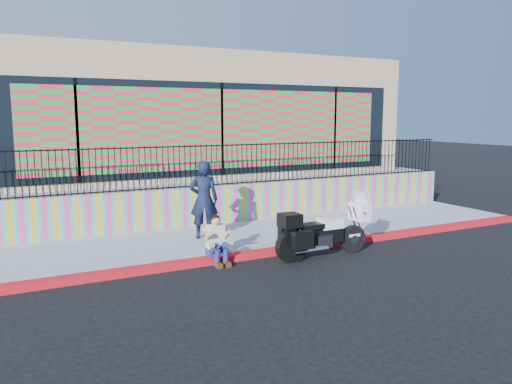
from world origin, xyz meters
TOP-DOWN VIEW (x-y plane):
  - ground at (0.00, 0.00)m, footprint 90.00×90.00m
  - red_curb at (0.00, 0.00)m, footprint 16.00×0.30m
  - sidewalk at (0.00, 1.65)m, footprint 16.00×3.00m
  - mural_wall at (0.00, 3.25)m, footprint 16.00×0.20m
  - metal_fence at (0.00, 3.25)m, footprint 15.80×0.04m
  - elevated_platform at (0.00, 8.35)m, footprint 16.00×10.00m
  - storefront_building at (0.00, 8.13)m, footprint 14.00×8.06m
  - police_motorcycle at (0.41, -0.69)m, footprint 2.37×0.78m
  - police_officer at (-1.55, 1.71)m, footprint 0.85×0.71m
  - seated_man at (-1.92, -0.09)m, footprint 0.54×0.71m

SIDE VIEW (x-z plane):
  - ground at x=0.00m, z-range 0.00..0.00m
  - red_curb at x=0.00m, z-range 0.00..0.15m
  - sidewalk at x=0.00m, z-range 0.00..0.15m
  - seated_man at x=-1.92m, z-range -0.08..0.98m
  - police_motorcycle at x=0.41m, z-range -0.12..1.36m
  - elevated_platform at x=0.00m, z-range 0.00..1.25m
  - mural_wall at x=0.00m, z-range 0.15..1.25m
  - police_officer at x=-1.55m, z-range 0.15..2.14m
  - metal_fence at x=0.00m, z-range 1.25..2.45m
  - storefront_building at x=0.00m, z-range 1.25..5.25m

